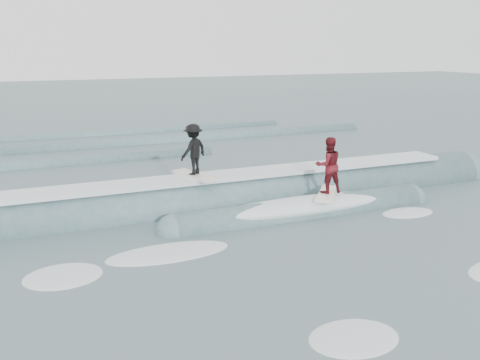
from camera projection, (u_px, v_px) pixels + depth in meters
name	position (u px, v px, depth m)	size (l,w,h in m)	color
ground	(297.00, 251.00, 14.79)	(160.00, 160.00, 0.00)	#3A5255
breaking_wave	(241.00, 204.00, 19.02)	(23.74, 3.82, 2.08)	#3B5F63
surfer_black	(193.00, 151.00, 18.26)	(1.30, 2.07, 1.85)	silver
surfer_red	(328.00, 167.00, 17.95)	(1.69, 1.90, 2.00)	white
whitewater	(317.00, 263.00, 14.00)	(13.39, 7.36, 0.10)	white
far_swells	(120.00, 147.00, 29.95)	(33.86, 8.65, 0.80)	#3B5F63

